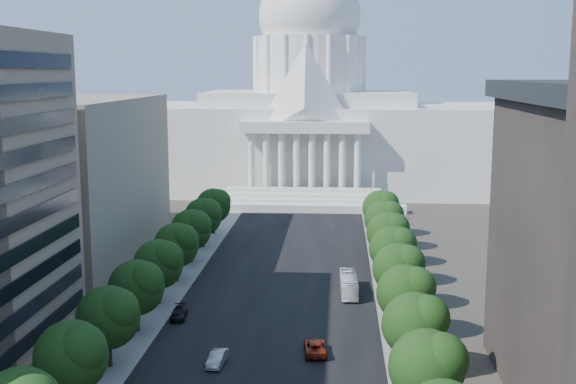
% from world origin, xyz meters
% --- Properties ---
extents(road_asphalt, '(30.00, 260.00, 0.01)m').
position_xyz_m(road_asphalt, '(0.00, 90.00, 0.00)').
color(road_asphalt, black).
rests_on(road_asphalt, ground).
extents(sidewalk_left, '(8.00, 260.00, 0.02)m').
position_xyz_m(sidewalk_left, '(-19.00, 90.00, 0.00)').
color(sidewalk_left, gray).
rests_on(sidewalk_left, ground).
extents(sidewalk_right, '(8.00, 260.00, 0.02)m').
position_xyz_m(sidewalk_right, '(19.00, 90.00, 0.00)').
color(sidewalk_right, gray).
rests_on(sidewalk_right, ground).
extents(capitol, '(120.00, 56.00, 73.00)m').
position_xyz_m(capitol, '(0.00, 184.89, 20.01)').
color(capitol, white).
rests_on(capitol, ground).
extents(office_block_left_far, '(38.00, 52.00, 30.00)m').
position_xyz_m(office_block_left_far, '(-48.00, 100.00, 15.00)').
color(office_block_left_far, gray).
rests_on(office_block_left_far, ground).
extents(tree_l_c, '(7.79, 7.60, 9.97)m').
position_xyz_m(tree_l_c, '(-17.66, 35.81, 6.45)').
color(tree_l_c, '#33261C').
rests_on(tree_l_c, ground).
extents(tree_l_d, '(7.79, 7.60, 9.97)m').
position_xyz_m(tree_l_d, '(-17.66, 47.81, 6.45)').
color(tree_l_d, '#33261C').
rests_on(tree_l_d, ground).
extents(tree_l_e, '(7.79, 7.60, 9.97)m').
position_xyz_m(tree_l_e, '(-17.66, 59.81, 6.45)').
color(tree_l_e, '#33261C').
rests_on(tree_l_e, ground).
extents(tree_l_f, '(7.79, 7.60, 9.97)m').
position_xyz_m(tree_l_f, '(-17.66, 71.81, 6.45)').
color(tree_l_f, '#33261C').
rests_on(tree_l_f, ground).
extents(tree_l_g, '(7.79, 7.60, 9.97)m').
position_xyz_m(tree_l_g, '(-17.66, 83.81, 6.45)').
color(tree_l_g, '#33261C').
rests_on(tree_l_g, ground).
extents(tree_l_h, '(7.79, 7.60, 9.97)m').
position_xyz_m(tree_l_h, '(-17.66, 95.81, 6.45)').
color(tree_l_h, '#33261C').
rests_on(tree_l_h, ground).
extents(tree_l_i, '(7.79, 7.60, 9.97)m').
position_xyz_m(tree_l_i, '(-17.66, 107.81, 6.45)').
color(tree_l_i, '#33261C').
rests_on(tree_l_i, ground).
extents(tree_l_j, '(7.79, 7.60, 9.97)m').
position_xyz_m(tree_l_j, '(-17.66, 119.81, 6.45)').
color(tree_l_j, '#33261C').
rests_on(tree_l_j, ground).
extents(tree_r_c, '(7.79, 7.60, 9.97)m').
position_xyz_m(tree_r_c, '(18.34, 35.81, 6.45)').
color(tree_r_c, '#33261C').
rests_on(tree_r_c, ground).
extents(tree_r_d, '(7.79, 7.60, 9.97)m').
position_xyz_m(tree_r_d, '(18.34, 47.81, 6.45)').
color(tree_r_d, '#33261C').
rests_on(tree_r_d, ground).
extents(tree_r_e, '(7.79, 7.60, 9.97)m').
position_xyz_m(tree_r_e, '(18.34, 59.81, 6.45)').
color(tree_r_e, '#33261C').
rests_on(tree_r_e, ground).
extents(tree_r_f, '(7.79, 7.60, 9.97)m').
position_xyz_m(tree_r_f, '(18.34, 71.81, 6.45)').
color(tree_r_f, '#33261C').
rests_on(tree_r_f, ground).
extents(tree_r_g, '(7.79, 7.60, 9.97)m').
position_xyz_m(tree_r_g, '(18.34, 83.81, 6.45)').
color(tree_r_g, '#33261C').
rests_on(tree_r_g, ground).
extents(tree_r_h, '(7.79, 7.60, 9.97)m').
position_xyz_m(tree_r_h, '(18.34, 95.81, 6.45)').
color(tree_r_h, '#33261C').
rests_on(tree_r_h, ground).
extents(tree_r_i, '(7.79, 7.60, 9.97)m').
position_xyz_m(tree_r_i, '(18.34, 107.81, 6.45)').
color(tree_r_i, '#33261C').
rests_on(tree_r_i, ground).
extents(tree_r_j, '(7.79, 7.60, 9.97)m').
position_xyz_m(tree_r_j, '(18.34, 119.81, 6.45)').
color(tree_r_j, '#33261C').
rests_on(tree_r_j, ground).
extents(streetlight_b, '(2.61, 0.44, 9.00)m').
position_xyz_m(streetlight_b, '(19.90, 35.00, 5.82)').
color(streetlight_b, gray).
rests_on(streetlight_b, ground).
extents(streetlight_c, '(2.61, 0.44, 9.00)m').
position_xyz_m(streetlight_c, '(19.90, 60.00, 5.82)').
color(streetlight_c, gray).
rests_on(streetlight_c, ground).
extents(streetlight_d, '(2.61, 0.44, 9.00)m').
position_xyz_m(streetlight_d, '(19.90, 85.00, 5.82)').
color(streetlight_d, gray).
rests_on(streetlight_d, ground).
extents(streetlight_e, '(2.61, 0.44, 9.00)m').
position_xyz_m(streetlight_e, '(19.90, 110.00, 5.82)').
color(streetlight_e, gray).
rests_on(streetlight_e, ground).
extents(streetlight_f, '(2.61, 0.44, 9.00)m').
position_xyz_m(streetlight_f, '(19.90, 135.00, 5.82)').
color(streetlight_f, gray).
rests_on(streetlight_f, ground).
extents(car_silver, '(2.18, 5.10, 1.64)m').
position_xyz_m(car_silver, '(-5.23, 49.37, 0.82)').
color(car_silver, '#999CA0').
rests_on(car_silver, ground).
extents(car_red, '(3.24, 6.13, 1.64)m').
position_xyz_m(car_red, '(6.42, 53.75, 0.82)').
color(car_red, maroon).
rests_on(car_red, ground).
extents(car_dark_b, '(2.49, 5.26, 1.48)m').
position_xyz_m(car_dark_b, '(-13.50, 65.37, 0.74)').
color(car_dark_b, black).
rests_on(car_dark_b, ground).
extents(city_bus, '(2.90, 11.05, 3.06)m').
position_xyz_m(city_bus, '(10.93, 78.85, 1.53)').
color(city_bus, white).
rests_on(city_bus, ground).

